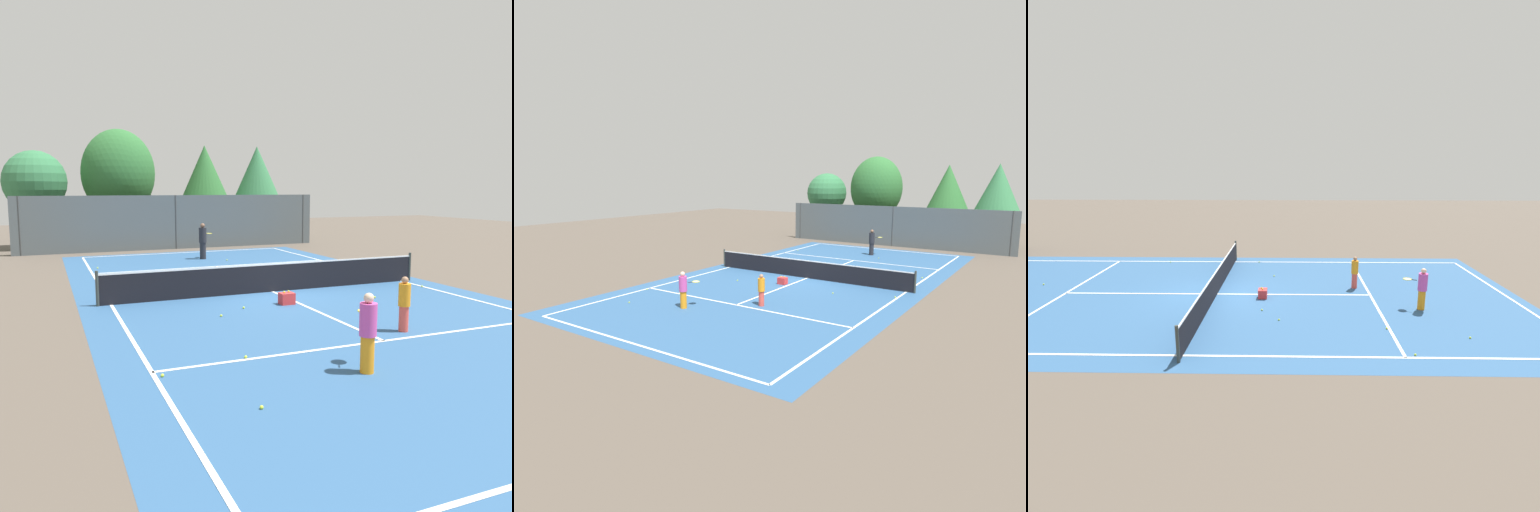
# 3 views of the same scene
# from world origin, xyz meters

# --- Properties ---
(ground_plane) EXTENTS (80.00, 80.00, 0.00)m
(ground_plane) POSITION_xyz_m (0.00, 0.00, 0.00)
(ground_plane) COLOR brown
(court_surface) EXTENTS (13.00, 25.00, 0.01)m
(court_surface) POSITION_xyz_m (0.00, 0.00, 0.00)
(court_surface) COLOR #2D5684
(court_surface) RESTS_ON ground_plane
(tennis_net) EXTENTS (11.90, 0.10, 1.10)m
(tennis_net) POSITION_xyz_m (0.00, 0.00, 0.51)
(tennis_net) COLOR #333833
(tennis_net) RESTS_ON ground_plane
(perimeter_fence) EXTENTS (18.00, 0.12, 3.20)m
(perimeter_fence) POSITION_xyz_m (0.00, 14.00, 1.60)
(perimeter_fence) COLOR #515B60
(perimeter_fence) RESTS_ON ground_plane
(tree_0) EXTENTS (3.40, 3.40, 6.55)m
(tree_0) POSITION_xyz_m (6.90, 18.03, 4.63)
(tree_0) COLOR brown
(tree_0) RESTS_ON ground_plane
(tree_1) EXTENTS (3.35, 3.35, 6.52)m
(tree_1) POSITION_xyz_m (3.11, 18.27, 4.62)
(tree_1) COLOR brown
(tree_1) RESTS_ON ground_plane
(tree_2) EXTENTS (4.55, 4.06, 7.27)m
(tree_2) POSITION_xyz_m (-2.79, 17.43, 4.53)
(tree_2) COLOR brown
(tree_2) RESTS_ON ground_plane
(tree_3) EXTENTS (3.70, 3.70, 5.84)m
(tree_3) POSITION_xyz_m (-7.66, 17.47, 3.98)
(tree_3) COLOR brown
(tree_3) RESTS_ON ground_plane
(player_0) EXTENTS (0.88, 0.82, 1.84)m
(player_0) POSITION_xyz_m (0.18, 9.08, 0.95)
(player_0) COLOR #232328
(player_0) RESTS_ON ground_plane
(player_1) EXTENTS (0.30, 0.30, 1.41)m
(player_1) POSITION_xyz_m (0.98, -5.88, 0.72)
(player_1) COLOR #E54C3F
(player_1) RESTS_ON ground_plane
(player_2) EXTENTS (0.67, 0.89, 1.60)m
(player_2) POSITION_xyz_m (-1.58, -8.00, 0.82)
(player_2) COLOR orange
(player_2) RESTS_ON ground_plane
(ball_crate) EXTENTS (0.45, 0.35, 0.43)m
(ball_crate) POSITION_xyz_m (-0.40, -1.95, 0.18)
(ball_crate) COLOR red
(ball_crate) RESTS_ON ground_plane
(tennis_ball_0) EXTENTS (0.07, 0.07, 0.07)m
(tennis_ball_0) POSITION_xyz_m (-3.48, -6.31, 0.03)
(tennis_ball_0) COLOR #CCE533
(tennis_ball_0) RESTS_ON ground_plane
(tennis_ball_1) EXTENTS (0.07, 0.07, 0.07)m
(tennis_ball_1) POSITION_xyz_m (-4.17, -8.78, 0.03)
(tennis_ball_1) COLOR #CCE533
(tennis_ball_1) RESTS_ON ground_plane
(tennis_ball_2) EXTENTS (0.07, 0.07, 0.07)m
(tennis_ball_2) POSITION_xyz_m (1.11, 8.03, 0.03)
(tennis_ball_2) COLOR #CCE533
(tennis_ball_2) RESTS_ON ground_plane
(tennis_ball_3) EXTENTS (0.07, 0.07, 0.07)m
(tennis_ball_3) POSITION_xyz_m (5.30, 3.51, 0.03)
(tennis_ball_3) COLOR #CCE533
(tennis_ball_3) RESTS_ON ground_plane
(tennis_ball_4) EXTENTS (0.07, 0.07, 0.07)m
(tennis_ball_4) POSITION_xyz_m (-2.81, -2.69, 0.03)
(tennis_ball_4) COLOR #CCE533
(tennis_ball_4) RESTS_ON ground_plane
(tennis_ball_5) EXTENTS (0.07, 0.07, 0.07)m
(tennis_ball_5) POSITION_xyz_m (2.67, -2.28, 0.03)
(tennis_ball_5) COLOR #CCE533
(tennis_ball_5) RESTS_ON ground_plane
(tennis_ball_6) EXTENTS (0.07, 0.07, 0.07)m
(tennis_ball_6) POSITION_xyz_m (-5.15, 7.80, 0.03)
(tennis_ball_6) COLOR #CCE533
(tennis_ball_6) RESTS_ON ground_plane
(tennis_ball_7) EXTENTS (0.07, 0.07, 0.07)m
(tennis_ball_7) POSITION_xyz_m (-5.36, -6.72, 0.03)
(tennis_ball_7) COLOR #CCE533
(tennis_ball_7) RESTS_ON ground_plane
(tennis_ball_8) EXTENTS (0.07, 0.07, 0.07)m
(tennis_ball_8) POSITION_xyz_m (-1.87, -2.03, 0.03)
(tennis_ball_8) COLOR #CCE533
(tennis_ball_8) RESTS_ON ground_plane
(tennis_ball_9) EXTENTS (0.07, 0.07, 0.07)m
(tennis_ball_9) POSITION_xyz_m (5.40, -1.35, 0.03)
(tennis_ball_9) COLOR #CCE533
(tennis_ball_9) RESTS_ON ground_plane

